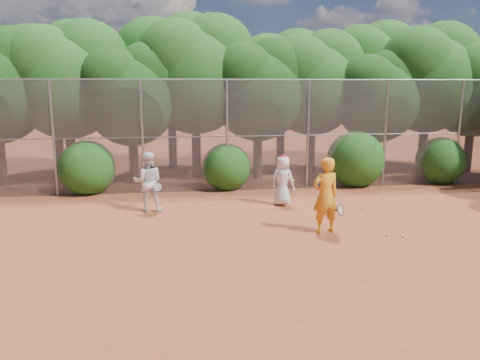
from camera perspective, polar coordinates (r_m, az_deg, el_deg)
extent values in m
plane|color=#933C21|center=(11.72, 6.55, -7.59)|extent=(80.00, 80.00, 0.00)
cylinder|color=gray|center=(17.34, -21.78, 4.69)|extent=(0.09, 0.09, 4.00)
cylinder|color=gray|center=(16.86, -11.82, 5.10)|extent=(0.09, 0.09, 4.00)
cylinder|color=gray|center=(16.91, -1.59, 5.35)|extent=(0.09, 0.09, 4.00)
cylinder|color=gray|center=(17.49, 8.28, 5.44)|extent=(0.09, 0.09, 4.00)
cylinder|color=gray|center=(18.53, 17.28, 5.38)|extent=(0.09, 0.09, 4.00)
cylinder|color=gray|center=(19.98, 25.14, 5.22)|extent=(0.09, 0.09, 4.00)
cylinder|color=gray|center=(16.95, 1.81, 12.14)|extent=(20.00, 0.05, 0.05)
cylinder|color=gray|center=(17.05, 1.77, 5.40)|extent=(20.00, 0.04, 0.04)
cube|color=slate|center=(17.05, 1.77, 5.40)|extent=(20.00, 0.02, 4.00)
cylinder|color=black|center=(20.06, -27.19, 2.73)|extent=(0.38, 0.38, 2.38)
sphere|color=black|center=(20.02, -25.61, 12.31)|extent=(3.05, 3.05, 3.05)
cylinder|color=black|center=(19.84, -19.91, 3.44)|extent=(0.38, 0.38, 2.52)
sphere|color=#174912|center=(19.68, -20.41, 10.57)|extent=(4.03, 4.03, 4.03)
sphere|color=#174912|center=(19.94, -18.04, 13.63)|extent=(3.23, 3.23, 3.23)
sphere|color=#174912|center=(19.56, -22.84, 12.76)|extent=(3.02, 3.02, 3.02)
cylinder|color=black|center=(18.80, -12.85, 2.88)|extent=(0.36, 0.36, 2.17)
sphere|color=black|center=(18.61, -13.14, 9.37)|extent=(3.47, 3.47, 3.47)
sphere|color=black|center=(18.90, -11.03, 12.12)|extent=(2.78, 2.78, 2.78)
sphere|color=black|center=(18.41, -15.24, 11.41)|extent=(2.60, 2.60, 2.60)
cylinder|color=black|center=(19.69, -5.35, 4.23)|extent=(0.39, 0.39, 2.66)
sphere|color=#174912|center=(19.54, -5.50, 11.83)|extent=(4.26, 4.26, 4.26)
sphere|color=#174912|center=(20.05, -3.09, 14.90)|extent=(3.40, 3.40, 3.40)
sphere|color=#174912|center=(19.22, -7.80, 14.32)|extent=(3.19, 3.19, 3.19)
cylinder|color=black|center=(19.39, 2.15, 3.58)|extent=(0.37, 0.37, 2.27)
sphere|color=black|center=(19.21, 2.20, 10.18)|extent=(3.64, 3.64, 3.64)
sphere|color=black|center=(19.70, 4.18, 12.84)|extent=(2.91, 2.91, 2.91)
sphere|color=black|center=(18.83, 0.41, 12.38)|extent=(2.73, 2.73, 2.73)
cylinder|color=black|center=(20.71, 8.62, 4.22)|extent=(0.38, 0.38, 2.45)
sphere|color=#174912|center=(20.55, 8.83, 10.87)|extent=(3.92, 3.92, 3.92)
sphere|color=#174912|center=(21.17, 10.70, 13.48)|extent=(3.14, 3.14, 3.14)
sphere|color=#174912|center=(20.09, 7.21, 13.14)|extent=(2.94, 2.94, 2.94)
cylinder|color=black|center=(20.66, 16.07, 3.38)|extent=(0.36, 0.36, 2.10)
sphere|color=black|center=(20.48, 16.40, 9.09)|extent=(3.36, 3.36, 3.36)
sphere|color=black|center=(21.05, 17.86, 11.35)|extent=(2.69, 2.69, 2.69)
sphere|color=black|center=(20.00, 15.23, 11.03)|extent=(2.52, 2.52, 2.52)
cylinder|color=black|center=(22.27, 21.41, 4.24)|extent=(0.39, 0.39, 2.59)
sphere|color=#174912|center=(22.12, 21.90, 10.76)|extent=(4.14, 4.14, 4.14)
sphere|color=#174912|center=(22.92, 23.44, 13.25)|extent=(3.32, 3.32, 3.32)
sphere|color=#174912|center=(21.52, 20.76, 13.06)|extent=(3.11, 3.11, 3.11)
cylinder|color=black|center=(23.07, 26.10, 3.73)|extent=(0.37, 0.37, 2.31)
sphere|color=black|center=(22.92, 26.61, 9.34)|extent=(3.70, 3.70, 3.70)
sphere|color=black|center=(22.33, 25.78, 11.29)|extent=(2.77, 2.77, 2.77)
cylinder|color=black|center=(22.29, -21.22, 4.30)|extent=(0.39, 0.39, 2.62)
sphere|color=#174912|center=(22.14, -21.71, 10.91)|extent=(4.20, 4.20, 4.20)
sphere|color=#174912|center=(22.40, -19.51, 13.76)|extent=(3.36, 3.36, 3.36)
sphere|color=#174912|center=(22.04, -23.98, 12.93)|extent=(3.15, 3.15, 3.15)
cylinder|color=black|center=(21.86, -8.23, 5.07)|extent=(0.40, 0.40, 2.80)
sphere|color=#174912|center=(21.72, -8.44, 12.28)|extent=(4.48, 4.48, 4.48)
sphere|color=#174912|center=(22.22, -6.12, 15.21)|extent=(3.58, 3.58, 3.58)
sphere|color=#174912|center=(21.44, -10.69, 14.61)|extent=(3.36, 3.36, 3.36)
cylinder|color=black|center=(22.00, 4.95, 4.82)|extent=(0.38, 0.38, 2.52)
sphere|color=#174912|center=(21.85, 5.07, 11.26)|extent=(4.03, 4.03, 4.03)
sphere|color=#174912|center=(22.45, 6.95, 13.81)|extent=(3.23, 3.23, 3.23)
sphere|color=#174912|center=(21.42, 3.40, 13.44)|extent=(3.02, 3.02, 3.02)
cylinder|color=black|center=(23.93, 15.26, 5.25)|extent=(0.40, 0.40, 2.73)
sphere|color=#174912|center=(23.80, 15.61, 11.66)|extent=(4.37, 4.37, 4.37)
sphere|color=#174912|center=(24.59, 17.27, 14.11)|extent=(3.49, 3.49, 3.49)
sphere|color=#174912|center=(23.23, 14.27, 13.90)|extent=(3.28, 3.28, 3.28)
sphere|color=#174912|center=(17.55, -18.14, 1.71)|extent=(2.00, 2.00, 2.00)
sphere|color=#174912|center=(17.36, -1.67, 1.85)|extent=(1.80, 1.80, 1.80)
sphere|color=#174912|center=(18.52, 13.91, 2.75)|extent=(2.20, 2.20, 2.20)
sphere|color=#174912|center=(20.09, 23.23, 2.39)|extent=(1.90, 1.90, 1.90)
imported|color=orange|center=(12.36, 10.37, -1.86)|extent=(0.81, 0.61, 2.00)
torus|color=black|center=(12.37, 12.14, -3.59)|extent=(0.30, 0.28, 0.30)
cylinder|color=black|center=(12.49, 11.29, -3.70)|extent=(0.20, 0.23, 0.11)
imported|color=white|center=(15.07, 5.24, -0.07)|extent=(0.93, 0.89, 1.61)
ellipsoid|color=red|center=(14.93, 5.29, 2.80)|extent=(0.22, 0.22, 0.13)
sphere|color=yellow|center=(14.94, 6.53, -0.02)|extent=(0.07, 0.07, 0.07)
imported|color=white|center=(14.58, -11.15, -0.19)|extent=(0.91, 0.72, 1.83)
torus|color=black|center=(14.29, -10.00, -0.85)|extent=(0.31, 0.15, 0.29)
cylinder|color=black|center=(14.51, -10.00, -0.99)|extent=(0.04, 0.27, 0.13)
sphere|color=yellow|center=(12.68, 17.53, -6.42)|extent=(0.07, 0.07, 0.07)
sphere|color=yellow|center=(15.15, 14.68, -3.33)|extent=(0.07, 0.07, 0.07)
sphere|color=yellow|center=(12.70, 19.24, -6.49)|extent=(0.07, 0.07, 0.07)
sphere|color=yellow|center=(13.44, 10.00, -5.02)|extent=(0.07, 0.07, 0.07)
sphere|color=yellow|center=(17.04, 17.00, -1.82)|extent=(0.07, 0.07, 0.07)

